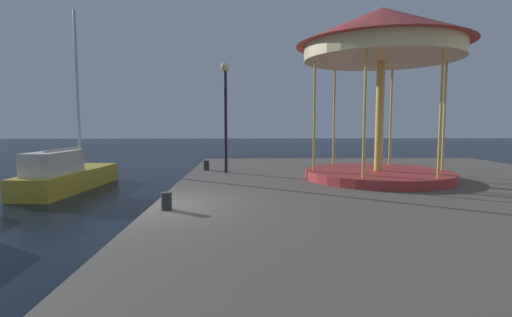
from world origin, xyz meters
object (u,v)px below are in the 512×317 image
(sailboat_yellow, at_px, (66,175))
(bollard_center, at_px, (166,201))
(lamp_post_mid_promenade, at_px, (226,98))
(bollard_south, at_px, (206,165))
(carousel, at_px, (382,51))

(sailboat_yellow, distance_m, bollard_center, 9.01)
(bollard_center, bearing_deg, lamp_post_mid_promenade, 81.32)
(sailboat_yellow, height_order, bollard_south, sailboat_yellow)
(lamp_post_mid_promenade, bearing_deg, bollard_center, -98.68)
(sailboat_yellow, bearing_deg, lamp_post_mid_promenade, -4.88)
(sailboat_yellow, distance_m, carousel, 13.02)
(sailboat_yellow, relative_size, bollard_center, 18.75)
(carousel, height_order, bollard_south, carousel)
(lamp_post_mid_promenade, xyz_separation_m, bollard_center, (-1.00, -6.54, -2.74))
(sailboat_yellow, relative_size, bollard_south, 18.75)
(carousel, xyz_separation_m, bollard_center, (-6.41, -4.63, -4.20))
(sailboat_yellow, xyz_separation_m, bollard_center, (5.53, -7.10, 0.36))
(sailboat_yellow, xyz_separation_m, bollard_south, (5.67, 0.22, 0.36))
(bollard_center, bearing_deg, carousel, 35.82)
(carousel, relative_size, lamp_post_mid_promenade, 1.35)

